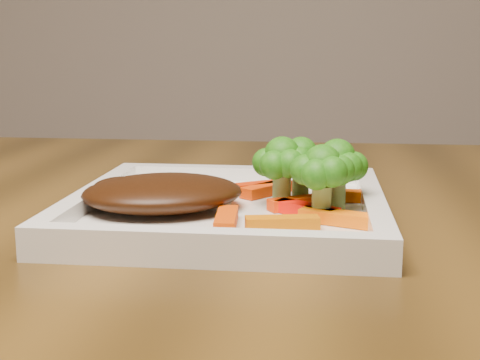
# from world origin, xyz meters

# --- Properties ---
(plate) EXTENTS (0.27, 0.27, 0.01)m
(plate) POSITION_xyz_m (-0.48, -0.05, 0.76)
(plate) COLOR white
(plate) RESTS_ON dining_table
(steak) EXTENTS (0.17, 0.15, 0.03)m
(steak) POSITION_xyz_m (-0.53, -0.06, 0.78)
(steak) COLOR #351808
(steak) RESTS_ON plate
(broccoli_0) EXTENTS (0.07, 0.07, 0.07)m
(broccoli_0) POSITION_xyz_m (-0.42, -0.01, 0.80)
(broccoli_0) COLOR #147313
(broccoli_0) RESTS_ON plate
(broccoli_1) EXTENTS (0.07, 0.07, 0.06)m
(broccoli_1) POSITION_xyz_m (-0.39, -0.04, 0.79)
(broccoli_1) COLOR #2A6010
(broccoli_1) RESTS_ON plate
(broccoli_2) EXTENTS (0.07, 0.07, 0.06)m
(broccoli_2) POSITION_xyz_m (-0.40, -0.08, 0.79)
(broccoli_2) COLOR #2E7613
(broccoli_2) RESTS_ON plate
(broccoli_3) EXTENTS (0.06, 0.06, 0.06)m
(broccoli_3) POSITION_xyz_m (-0.43, -0.04, 0.79)
(broccoli_3) COLOR #1D7413
(broccoli_3) RESTS_ON plate
(carrot_0) EXTENTS (0.06, 0.03, 0.01)m
(carrot_0) POSITION_xyz_m (-0.43, -0.11, 0.77)
(carrot_0) COLOR #CA6303
(carrot_0) RESTS_ON plate
(carrot_1) EXTENTS (0.07, 0.04, 0.01)m
(carrot_1) POSITION_xyz_m (-0.38, -0.09, 0.77)
(carrot_1) COLOR #FF6A04
(carrot_1) RESTS_ON plate
(carrot_2) EXTENTS (0.02, 0.06, 0.01)m
(carrot_2) POSITION_xyz_m (-0.47, -0.11, 0.77)
(carrot_2) COLOR #D33D03
(carrot_2) RESTS_ON plate
(carrot_3) EXTENTS (0.05, 0.02, 0.01)m
(carrot_3) POSITION_xyz_m (-0.37, -0.01, 0.77)
(carrot_3) COLOR #D04503
(carrot_3) RESTS_ON plate
(carrot_4) EXTENTS (0.05, 0.06, 0.01)m
(carrot_4) POSITION_xyz_m (-0.45, 0.01, 0.77)
(carrot_4) COLOR #E63803
(carrot_4) RESTS_ON plate
(carrot_5) EXTENTS (0.06, 0.05, 0.01)m
(carrot_5) POSITION_xyz_m (-0.41, -0.07, 0.77)
(carrot_5) COLOR #FE1104
(carrot_5) RESTS_ON plate
(carrot_6) EXTENTS (0.05, 0.04, 0.01)m
(carrot_6) POSITION_xyz_m (-0.42, -0.04, 0.77)
(carrot_6) COLOR #FF3A04
(carrot_6) RESTS_ON plate
(carrot_7) EXTENTS (0.06, 0.05, 0.01)m
(carrot_7) POSITION_xyz_m (-0.45, 0.02, 0.77)
(carrot_7) COLOR red
(carrot_7) RESTS_ON plate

